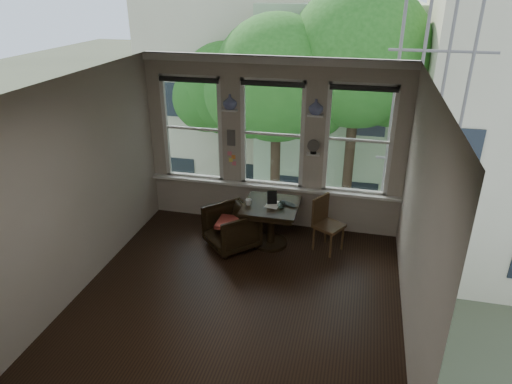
% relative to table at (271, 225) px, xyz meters
% --- Properties ---
extents(ground, '(4.50, 4.50, 0.00)m').
position_rel_table_xyz_m(ground, '(-0.15, -1.43, -0.38)').
color(ground, black).
rests_on(ground, ground).
extents(ceiling, '(4.50, 4.50, 0.00)m').
position_rel_table_xyz_m(ceiling, '(-0.15, -1.43, 2.62)').
color(ceiling, silver).
rests_on(ceiling, ground).
extents(wall_back, '(4.50, 0.00, 4.50)m').
position_rel_table_xyz_m(wall_back, '(-0.15, 0.82, 1.12)').
color(wall_back, '#BEB1A2').
rests_on(wall_back, ground).
extents(wall_front, '(4.50, 0.00, 4.50)m').
position_rel_table_xyz_m(wall_front, '(-0.15, -3.68, 1.12)').
color(wall_front, '#BEB1A2').
rests_on(wall_front, ground).
extents(wall_left, '(0.00, 4.50, 4.50)m').
position_rel_table_xyz_m(wall_left, '(-2.40, -1.43, 1.12)').
color(wall_left, '#BEB1A2').
rests_on(wall_left, ground).
extents(wall_right, '(0.00, 4.50, 4.50)m').
position_rel_table_xyz_m(wall_right, '(2.10, -1.43, 1.12)').
color(wall_right, '#BEB1A2').
rests_on(wall_right, ground).
extents(window_left, '(1.10, 0.12, 1.90)m').
position_rel_table_xyz_m(window_left, '(-1.60, 0.82, 1.32)').
color(window_left, white).
rests_on(window_left, ground).
extents(window_center, '(1.10, 0.12, 1.90)m').
position_rel_table_xyz_m(window_center, '(-0.15, 0.82, 1.32)').
color(window_center, white).
rests_on(window_center, ground).
extents(window_right, '(1.10, 0.12, 1.90)m').
position_rel_table_xyz_m(window_right, '(1.30, 0.82, 1.32)').
color(window_right, white).
rests_on(window_right, ground).
extents(shelf_left, '(0.26, 0.16, 0.03)m').
position_rel_table_xyz_m(shelf_left, '(-0.88, 0.72, 1.73)').
color(shelf_left, white).
rests_on(shelf_left, ground).
extents(shelf_right, '(0.26, 0.16, 0.03)m').
position_rel_table_xyz_m(shelf_right, '(0.57, 0.72, 1.73)').
color(shelf_right, white).
rests_on(shelf_right, ground).
extents(intercom, '(0.14, 0.06, 0.28)m').
position_rel_table_xyz_m(intercom, '(-0.88, 0.75, 1.23)').
color(intercom, '#59544F').
rests_on(intercom, ground).
extents(sticky_notes, '(0.16, 0.01, 0.24)m').
position_rel_table_xyz_m(sticky_notes, '(-0.88, 0.75, 0.88)').
color(sticky_notes, pink).
rests_on(sticky_notes, ground).
extents(desk_fan, '(0.20, 0.20, 0.24)m').
position_rel_table_xyz_m(desk_fan, '(0.57, 0.70, 1.16)').
color(desk_fan, '#59544F').
rests_on(desk_fan, ground).
extents(vase_left, '(0.24, 0.24, 0.25)m').
position_rel_table_xyz_m(vase_left, '(-0.88, 0.72, 1.86)').
color(vase_left, silver).
rests_on(vase_left, shelf_left).
extents(vase_right, '(0.24, 0.24, 0.25)m').
position_rel_table_xyz_m(vase_right, '(0.57, 0.72, 1.86)').
color(vase_right, silver).
rests_on(vase_right, shelf_right).
extents(table, '(0.90, 0.90, 0.75)m').
position_rel_table_xyz_m(table, '(0.00, 0.00, 0.00)').
color(table, black).
rests_on(table, ground).
extents(armchair_left, '(1.07, 1.07, 0.70)m').
position_rel_table_xyz_m(armchair_left, '(-0.63, -0.22, -0.02)').
color(armchair_left, black).
rests_on(armchair_left, ground).
extents(cushion_red, '(0.45, 0.45, 0.06)m').
position_rel_table_xyz_m(cushion_red, '(-0.63, -0.22, 0.08)').
color(cushion_red, maroon).
rests_on(cushion_red, armchair_left).
extents(side_chair_right, '(0.57, 0.57, 0.92)m').
position_rel_table_xyz_m(side_chair_right, '(0.96, 0.05, 0.09)').
color(side_chair_right, '#442A18').
rests_on(side_chair_right, ground).
extents(laptop, '(0.35, 0.30, 0.02)m').
position_rel_table_xyz_m(laptop, '(0.26, 0.02, 0.39)').
color(laptop, black).
rests_on(laptop, table).
extents(mug, '(0.12, 0.12, 0.10)m').
position_rel_table_xyz_m(mug, '(-0.36, -0.09, 0.42)').
color(mug, white).
rests_on(mug, table).
extents(drinking_glass, '(0.16, 0.16, 0.10)m').
position_rel_table_xyz_m(drinking_glass, '(0.19, -0.09, 0.42)').
color(drinking_glass, white).
rests_on(drinking_glass, table).
extents(tablet, '(0.18, 0.12, 0.22)m').
position_rel_table_xyz_m(tablet, '(0.00, 0.05, 0.48)').
color(tablet, black).
rests_on(tablet, table).
extents(papers, '(0.26, 0.33, 0.00)m').
position_rel_table_xyz_m(papers, '(0.03, 0.02, 0.38)').
color(papers, silver).
rests_on(papers, table).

